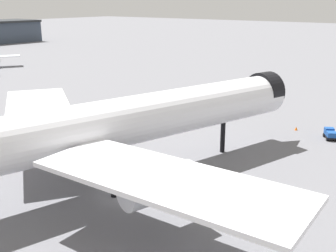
% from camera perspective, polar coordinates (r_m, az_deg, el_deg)
% --- Properties ---
extents(ground, '(900.00, 900.00, 0.00)m').
position_cam_1_polar(ground, '(54.61, -7.16, -9.64)').
color(ground, slate).
extents(airliner_near_gate, '(68.51, 61.18, 19.20)m').
position_cam_1_polar(airliner_near_gate, '(55.56, -7.23, 0.22)').
color(airliner_near_gate, white).
rests_on(airliner_near_gate, ground).
extents(baggage_tug_wing, '(3.57, 3.13, 1.85)m').
position_cam_1_polar(baggage_tug_wing, '(81.06, 21.50, -1.00)').
color(baggage_tug_wing, black).
rests_on(baggage_tug_wing, ground).
extents(traffic_cone_near_nose, '(0.57, 0.57, 0.72)m').
position_cam_1_polar(traffic_cone_near_nose, '(84.40, 17.29, -0.32)').
color(traffic_cone_near_nose, '#F2600C').
rests_on(traffic_cone_near_nose, ground).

